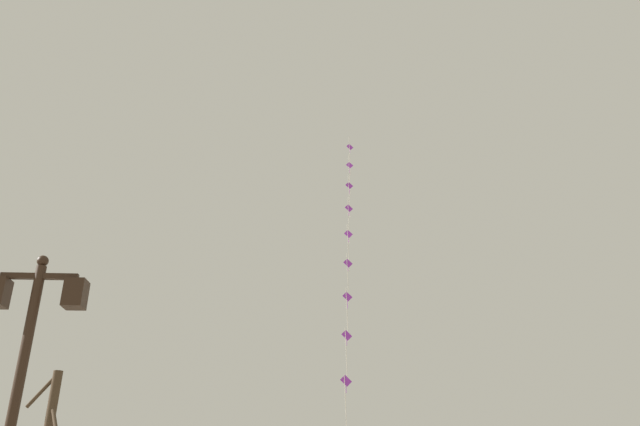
# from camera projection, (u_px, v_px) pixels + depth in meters

# --- Properties ---
(twin_lantern_lamp_post) EXTENTS (1.35, 0.28, 4.80)m
(twin_lantern_lamp_post) POSITION_uv_depth(u_px,v_px,m) (23.00, 360.00, 8.26)
(twin_lantern_lamp_post) COLOR black
(twin_lantern_lamp_post) RESTS_ON ground_plane
(kite_train) EXTENTS (2.00, 12.40, 19.99)m
(kite_train) POSITION_uv_depth(u_px,v_px,m) (348.00, 266.00, 26.27)
(kite_train) COLOR brown
(kite_train) RESTS_ON ground_plane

